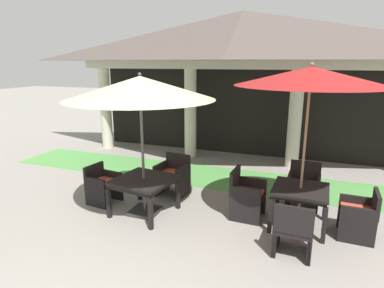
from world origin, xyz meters
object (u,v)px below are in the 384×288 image
object	(u,v)px
patio_chair_mid_left_north	(303,186)
patio_table_mid_left	(300,193)
patio_umbrella_near_foreground	(140,89)
patio_umbrella_mid_left	(311,78)
patio_chair_near_foreground_north	(173,176)
patio_chair_mid_left_west	(246,196)
patio_chair_near_foreground_west	(103,185)
patio_table_near_foreground	(144,183)
patio_chair_mid_left_east	(359,215)
patio_chair_mid_left_south	(294,230)

from	to	relation	value
patio_chair_mid_left_north	patio_table_mid_left	bearing A→B (deg)	90.00
patio_umbrella_near_foreground	patio_umbrella_mid_left	bearing A→B (deg)	9.75
patio_umbrella_near_foreground	patio_umbrella_mid_left	size ratio (longest dim) A/B	0.95
patio_chair_near_foreground_north	patio_chair_mid_left_west	xyz separation A→B (m)	(1.72, -0.53, 0.01)
patio_table_mid_left	patio_chair_mid_left_north	bearing A→B (deg)	87.37
patio_chair_near_foreground_west	patio_table_mid_left	world-z (taller)	patio_chair_near_foreground_west
patio_umbrella_near_foreground	patio_table_mid_left	distance (m)	3.35
patio_table_near_foreground	patio_chair_mid_left_north	xyz separation A→B (m)	(2.86, 1.43, -0.21)
patio_chair_near_foreground_west	patio_chair_mid_left_east	size ratio (longest dim) A/B	0.95
patio_chair_near_foreground_north	patio_chair_mid_left_south	distance (m)	3.04
patio_chair_near_foreground_west	patio_chair_mid_left_south	size ratio (longest dim) A/B	0.91
patio_chair_near_foreground_west	patio_umbrella_mid_left	size ratio (longest dim) A/B	0.28
patio_chair_near_foreground_west	patio_chair_mid_left_north	world-z (taller)	patio_chair_mid_left_north
patio_table_near_foreground	patio_chair_mid_left_east	distance (m)	3.79
patio_chair_mid_left_east	patio_chair_near_foreground_west	bearing A→B (deg)	96.21
patio_table_mid_left	patio_chair_mid_left_south	size ratio (longest dim) A/B	1.10
patio_chair_mid_left_west	patio_chair_mid_left_north	bearing A→B (deg)	135.04
patio_umbrella_near_foreground	patio_chair_mid_left_west	size ratio (longest dim) A/B	2.91
patio_table_near_foreground	patio_table_mid_left	bearing A→B (deg)	9.75
patio_table_near_foreground	patio_chair_near_foreground_north	size ratio (longest dim) A/B	1.31
patio_chair_mid_left_west	patio_umbrella_mid_left	bearing A→B (deg)	90.00
patio_chair_mid_left_south	patio_chair_mid_left_north	world-z (taller)	same
patio_chair_near_foreground_north	patio_table_mid_left	distance (m)	2.74
patio_chair_mid_left_east	patio_table_near_foreground	bearing A→B (deg)	99.30
patio_chair_mid_left_east	patio_chair_mid_left_west	world-z (taller)	patio_chair_mid_left_west
patio_table_mid_left	patio_chair_mid_left_north	world-z (taller)	patio_chair_mid_left_north
patio_table_near_foreground	patio_table_mid_left	world-z (taller)	patio_table_mid_left
patio_table_mid_left	patio_chair_mid_left_south	distance (m)	0.97
patio_table_mid_left	patio_chair_mid_left_east	distance (m)	0.98
patio_table_near_foreground	patio_chair_mid_left_north	size ratio (longest dim) A/B	1.31
patio_umbrella_near_foreground	patio_table_mid_left	size ratio (longest dim) A/B	2.79
patio_table_near_foreground	patio_chair_near_foreground_west	world-z (taller)	patio_chair_near_foreground_west
patio_umbrella_mid_left	patio_chair_mid_left_south	world-z (taller)	patio_umbrella_mid_left
patio_umbrella_near_foreground	patio_umbrella_mid_left	world-z (taller)	patio_umbrella_mid_left
patio_table_near_foreground	patio_chair_mid_left_west	xyz separation A→B (m)	(1.86, 0.53, -0.19)
patio_chair_mid_left_east	patio_chair_mid_left_north	bearing A→B (deg)	44.82
patio_table_near_foreground	patio_chair_near_foreground_west	size ratio (longest dim) A/B	1.44
patio_chair_near_foreground_north	patio_chair_mid_left_west	world-z (taller)	patio_chair_mid_left_west
patio_chair_mid_left_east	patio_umbrella_near_foreground	bearing A→B (deg)	99.30
patio_chair_near_foreground_north	patio_table_mid_left	size ratio (longest dim) A/B	0.90
patio_table_mid_left	patio_umbrella_mid_left	xyz separation A→B (m)	(0.00, 0.00, 1.97)
patio_table_near_foreground	patio_chair_mid_left_north	world-z (taller)	patio_chair_mid_left_north
patio_chair_near_foreground_west	patio_chair_mid_left_north	distance (m)	4.12
patio_chair_near_foreground_west	patio_table_mid_left	distance (m)	3.89
patio_table_mid_left	patio_chair_mid_left_east	xyz separation A→B (m)	(0.95, -0.04, -0.24)
patio_chair_near_foreground_north	patio_chair_mid_left_west	size ratio (longest dim) A/B	0.94
patio_umbrella_mid_left	patio_chair_mid_left_south	bearing A→B (deg)	-92.63
patio_chair_near_foreground_west	patio_chair_mid_left_north	size ratio (longest dim) A/B	0.91
patio_umbrella_near_foreground	patio_chair_mid_left_south	xyz separation A→B (m)	(2.77, -0.46, -1.98)
patio_chair_near_foreground_north	patio_chair_mid_left_north	bearing A→B (deg)	-164.51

